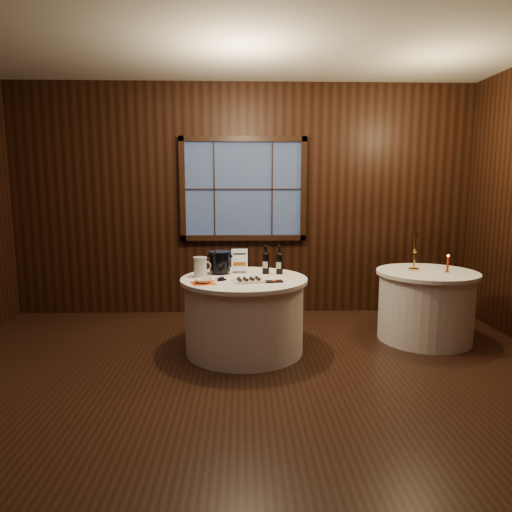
{
  "coord_description": "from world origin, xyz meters",
  "views": [
    {
      "loc": [
        -0.02,
        -3.52,
        1.68
      ],
      "look_at": [
        0.12,
        0.9,
        1.01
      ],
      "focal_mm": 32.0,
      "sensor_mm": 36.0,
      "label": 1
    }
  ],
  "objects_px": {
    "cracker_bowl": "(203,281)",
    "port_bottle_left": "(266,261)",
    "port_bottle_right": "(280,262)",
    "glass_pitcher": "(200,267)",
    "brass_candlestick": "(414,257)",
    "main_table": "(244,314)",
    "chocolate_box": "(274,281)",
    "red_candle": "(448,265)",
    "side_table": "(425,305)",
    "chocolate_plate": "(248,280)",
    "sign_stand": "(239,265)",
    "grape_bunch": "(222,279)",
    "ice_bucket": "(220,262)"
  },
  "relations": [
    {
      "from": "main_table",
      "to": "chocolate_box",
      "type": "relative_size",
      "value": 7.44
    },
    {
      "from": "glass_pitcher",
      "to": "sign_stand",
      "type": "bearing_deg",
      "value": 2.46
    },
    {
      "from": "sign_stand",
      "to": "red_candle",
      "type": "relative_size",
      "value": 1.38
    },
    {
      "from": "port_bottle_left",
      "to": "side_table",
      "type": "bearing_deg",
      "value": 14.16
    },
    {
      "from": "side_table",
      "to": "sign_stand",
      "type": "height_order",
      "value": "sign_stand"
    },
    {
      "from": "chocolate_box",
      "to": "brass_candlestick",
      "type": "relative_size",
      "value": 0.42
    },
    {
      "from": "glass_pitcher",
      "to": "red_candle",
      "type": "height_order",
      "value": "glass_pitcher"
    },
    {
      "from": "port_bottle_left",
      "to": "chocolate_box",
      "type": "relative_size",
      "value": 1.78
    },
    {
      "from": "main_table",
      "to": "side_table",
      "type": "xyz_separation_m",
      "value": [
        2.0,
        0.3,
        0.0
      ]
    },
    {
      "from": "port_bottle_right",
      "to": "ice_bucket",
      "type": "xyz_separation_m",
      "value": [
        -0.63,
        0.04,
        -0.01
      ]
    },
    {
      "from": "chocolate_box",
      "to": "glass_pitcher",
      "type": "distance_m",
      "value": 0.79
    },
    {
      "from": "brass_candlestick",
      "to": "port_bottle_left",
      "type": "bearing_deg",
      "value": -174.75
    },
    {
      "from": "side_table",
      "to": "grape_bunch",
      "type": "height_order",
      "value": "grape_bunch"
    },
    {
      "from": "cracker_bowl",
      "to": "brass_candlestick",
      "type": "distance_m",
      "value": 2.35
    },
    {
      "from": "main_table",
      "to": "glass_pitcher",
      "type": "xyz_separation_m",
      "value": [
        -0.44,
        0.07,
        0.49
      ]
    },
    {
      "from": "chocolate_box",
      "to": "red_candle",
      "type": "distance_m",
      "value": 1.94
    },
    {
      "from": "main_table",
      "to": "brass_candlestick",
      "type": "height_order",
      "value": "brass_candlestick"
    },
    {
      "from": "ice_bucket",
      "to": "grape_bunch",
      "type": "relative_size",
      "value": 1.53
    },
    {
      "from": "chocolate_plate",
      "to": "cracker_bowl",
      "type": "relative_size",
      "value": 2.07
    },
    {
      "from": "cracker_bowl",
      "to": "red_candle",
      "type": "bearing_deg",
      "value": 10.08
    },
    {
      "from": "port_bottle_left",
      "to": "red_candle",
      "type": "bearing_deg",
      "value": 11.11
    },
    {
      "from": "chocolate_box",
      "to": "port_bottle_left",
      "type": "bearing_deg",
      "value": 89.02
    },
    {
      "from": "main_table",
      "to": "side_table",
      "type": "height_order",
      "value": "same"
    },
    {
      "from": "ice_bucket",
      "to": "cracker_bowl",
      "type": "bearing_deg",
      "value": -106.37
    },
    {
      "from": "port_bottle_left",
      "to": "port_bottle_right",
      "type": "bearing_deg",
      "value": 0.88
    },
    {
      "from": "port_bottle_right",
      "to": "chocolate_plate",
      "type": "height_order",
      "value": "port_bottle_right"
    },
    {
      "from": "sign_stand",
      "to": "ice_bucket",
      "type": "bearing_deg",
      "value": 179.58
    },
    {
      "from": "port_bottle_left",
      "to": "chocolate_box",
      "type": "height_order",
      "value": "port_bottle_left"
    },
    {
      "from": "main_table",
      "to": "grape_bunch",
      "type": "distance_m",
      "value": 0.48
    },
    {
      "from": "port_bottle_left",
      "to": "ice_bucket",
      "type": "bearing_deg",
      "value": -170.11
    },
    {
      "from": "grape_bunch",
      "to": "brass_candlestick",
      "type": "height_order",
      "value": "brass_candlestick"
    },
    {
      "from": "glass_pitcher",
      "to": "grape_bunch",
      "type": "bearing_deg",
      "value": -65.22
    },
    {
      "from": "red_candle",
      "to": "brass_candlestick",
      "type": "bearing_deg",
      "value": 152.24
    },
    {
      "from": "port_bottle_right",
      "to": "brass_candlestick",
      "type": "bearing_deg",
      "value": 26.1
    },
    {
      "from": "brass_candlestick",
      "to": "port_bottle_right",
      "type": "bearing_deg",
      "value": -173.25
    },
    {
      "from": "sign_stand",
      "to": "grape_bunch",
      "type": "distance_m",
      "value": 0.44
    },
    {
      "from": "cracker_bowl",
      "to": "chocolate_plate",
      "type": "bearing_deg",
      "value": 6.57
    },
    {
      "from": "red_candle",
      "to": "ice_bucket",
      "type": "bearing_deg",
      "value": 179.51
    },
    {
      "from": "port_bottle_right",
      "to": "glass_pitcher",
      "type": "distance_m",
      "value": 0.83
    },
    {
      "from": "side_table",
      "to": "chocolate_plate",
      "type": "distance_m",
      "value": 2.06
    },
    {
      "from": "side_table",
      "to": "grape_bunch",
      "type": "distance_m",
      "value": 2.3
    },
    {
      "from": "red_candle",
      "to": "port_bottle_left",
      "type": "bearing_deg",
      "value": 179.76
    },
    {
      "from": "port_bottle_left",
      "to": "red_candle",
      "type": "xyz_separation_m",
      "value": [
        1.95,
        -0.01,
        -0.05
      ]
    },
    {
      "from": "ice_bucket",
      "to": "brass_candlestick",
      "type": "distance_m",
      "value": 2.13
    },
    {
      "from": "chocolate_box",
      "to": "sign_stand",
      "type": "bearing_deg",
      "value": 118.0
    },
    {
      "from": "sign_stand",
      "to": "chocolate_plate",
      "type": "bearing_deg",
      "value": -80.91
    },
    {
      "from": "glass_pitcher",
      "to": "cracker_bowl",
      "type": "distance_m",
      "value": 0.33
    },
    {
      "from": "cracker_bowl",
      "to": "port_bottle_left",
      "type": "bearing_deg",
      "value": 36.74
    },
    {
      "from": "port_bottle_right",
      "to": "cracker_bowl",
      "type": "bearing_deg",
      "value": -130.87
    },
    {
      "from": "port_bottle_left",
      "to": "chocolate_plate",
      "type": "distance_m",
      "value": 0.47
    }
  ]
}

